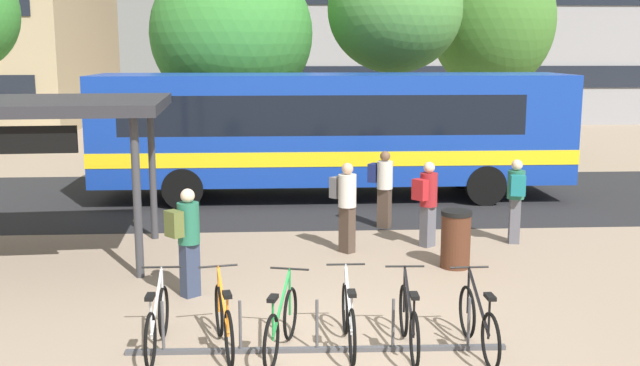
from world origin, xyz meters
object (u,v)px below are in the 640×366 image
(parked_bicycle_green_2, at_px, (281,325))
(trash_bin, at_px, (456,239))
(commuter_grey_pack_3, at_px, (346,201))
(parked_bicycle_orange_1, at_px, (224,322))
(parked_bicycle_silver_3, at_px, (349,320))
(parked_bicycle_black_4, at_px, (409,322))
(commuter_red_pack_4, at_px, (427,199))
(commuter_olive_pack_0, at_px, (187,235))
(parked_bicycle_silver_0, at_px, (157,323))
(city_bus, at_px, (335,130))
(commuter_navy_pack_1, at_px, (383,184))
(commuter_teal_pack_2, at_px, (516,195))
(parked_bicycle_black_5, at_px, (478,323))
(street_tree_2, at_px, (492,21))
(transit_shelter, at_px, (1,110))
(street_tree_0, at_px, (232,34))
(street_tree_1, at_px, (395,9))

(parked_bicycle_green_2, bearing_deg, trash_bin, -26.56)
(commuter_grey_pack_3, bearing_deg, parked_bicycle_orange_1, -64.70)
(parked_bicycle_silver_3, distance_m, trash_bin, 4.15)
(parked_bicycle_black_4, xyz_separation_m, commuter_red_pack_4, (1.24, 5.03, 0.58))
(trash_bin, bearing_deg, commuter_olive_pack_0, -163.61)
(trash_bin, bearing_deg, parked_bicycle_silver_0, -143.46)
(city_bus, height_order, commuter_olive_pack_0, city_bus)
(parked_bicycle_silver_3, relative_size, parked_bicycle_black_4, 1.00)
(parked_bicycle_silver_0, xyz_separation_m, parked_bicycle_silver_3, (2.45, -0.01, 0.00))
(commuter_navy_pack_1, xyz_separation_m, commuter_grey_pack_3, (-0.99, -1.92, 0.03))
(parked_bicycle_green_2, distance_m, commuter_olive_pack_0, 2.77)
(commuter_teal_pack_2, distance_m, trash_bin, 2.26)
(parked_bicycle_silver_3, bearing_deg, commuter_grey_pack_3, -4.37)
(commuter_navy_pack_1, bearing_deg, commuter_red_pack_4, -36.25)
(parked_bicycle_green_2, bearing_deg, parked_bicycle_silver_0, 98.45)
(parked_bicycle_orange_1, height_order, trash_bin, trash_bin)
(parked_bicycle_orange_1, xyz_separation_m, trash_bin, (3.85, 3.46, 0.13))
(parked_bicycle_silver_0, height_order, commuter_teal_pack_2, commuter_teal_pack_2)
(parked_bicycle_silver_0, bearing_deg, commuter_red_pack_4, -42.06)
(parked_bicycle_green_2, bearing_deg, commuter_olive_pack_0, 46.08)
(commuter_olive_pack_0, bearing_deg, city_bus, 28.19)
(parked_bicycle_orange_1, relative_size, commuter_navy_pack_1, 1.01)
(parked_bicycle_black_4, distance_m, trash_bin, 3.92)
(parked_bicycle_black_5, bearing_deg, street_tree_2, -17.79)
(city_bus, distance_m, parked_bicycle_green_2, 10.22)
(city_bus, distance_m, parked_bicycle_black_4, 10.11)
(commuter_teal_pack_2, bearing_deg, commuter_olive_pack_0, 126.02)
(parked_bicycle_orange_1, height_order, commuter_grey_pack_3, commuter_grey_pack_3)
(parked_bicycle_silver_3, bearing_deg, city_bus, -2.96)
(transit_shelter, bearing_deg, commuter_red_pack_4, 0.32)
(commuter_teal_pack_2, bearing_deg, commuter_grey_pack_3, 108.18)
(commuter_teal_pack_2, height_order, trash_bin, commuter_teal_pack_2)
(parked_bicycle_orange_1, height_order, parked_bicycle_black_5, same)
(city_bus, xyz_separation_m, commuter_olive_pack_0, (-2.90, -7.72, -0.78))
(trash_bin, bearing_deg, street_tree_0, 112.92)
(parked_bicycle_silver_3, distance_m, parked_bicycle_black_5, 1.66)
(parked_bicycle_silver_0, height_order, street_tree_2, street_tree_2)
(commuter_grey_pack_3, bearing_deg, street_tree_1, 125.08)
(city_bus, bearing_deg, parked_bicycle_orange_1, -102.59)
(street_tree_0, height_order, street_tree_2, street_tree_2)
(transit_shelter, xyz_separation_m, commuter_red_pack_4, (7.78, 0.56, -1.80))
(city_bus, height_order, trash_bin, city_bus)
(transit_shelter, distance_m, street_tree_0, 10.52)
(parked_bicycle_orange_1, height_order, commuter_olive_pack_0, commuter_olive_pack_0)
(parked_bicycle_orange_1, xyz_separation_m, street_tree_1, (4.43, 14.50, 4.66))
(parked_bicycle_black_4, distance_m, commuter_olive_pack_0, 3.88)
(parked_bicycle_black_5, height_order, commuter_grey_pack_3, commuter_grey_pack_3)
(parked_bicycle_green_2, distance_m, parked_bicycle_black_5, 2.52)
(commuter_grey_pack_3, distance_m, commuter_red_pack_4, 1.64)
(street_tree_1, bearing_deg, parked_bicycle_green_2, -104.13)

